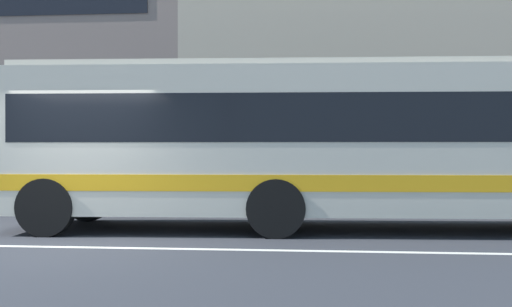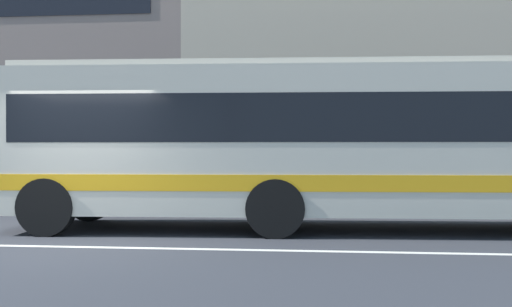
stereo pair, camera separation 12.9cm
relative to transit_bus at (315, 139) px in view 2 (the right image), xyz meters
The scene contains 4 objects.
ground_plane 4.94m from the transit_bus, 147.95° to the right, with size 160.00×160.00×0.00m, color #2F3138.
lane_centre_line 4.94m from the transit_bus, 147.95° to the right, with size 60.00×0.16×0.01m, color silver.
apartment_block_right 14.77m from the transit_bus, 67.05° to the left, with size 19.37×10.76×13.39m.
transit_bus is the anchor object (origin of this frame).
Camera 2 is at (4.10, -9.15, 1.50)m, focal length 43.69 mm.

